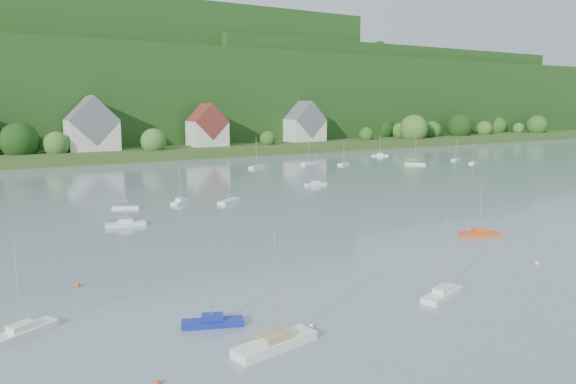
{
  "coord_description": "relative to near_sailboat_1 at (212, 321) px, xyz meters",
  "views": [
    {
      "loc": [
        -33.68,
        -0.35,
        18.21
      ],
      "look_at": [
        12.05,
        75.0,
        4.0
      ],
      "focal_mm": 34.14,
      "sensor_mm": 36.0,
      "label": 1
    }
  ],
  "objects": [
    {
      "name": "mooring_buoy_2",
      "position": [
        49.63,
        9.57,
        -0.4
      ],
      "size": [
        0.38,
        0.38,
        0.38
      ],
      "primitive_type": "sphere",
      "color": "#CD411C",
      "rests_on": "ground"
    },
    {
      "name": "forested_ridge",
      "position": [
        17.09,
        228.85,
        22.48
      ],
      "size": [
        620.0,
        181.22,
        69.89
      ],
      "color": "#133B13",
      "rests_on": "ground"
    },
    {
      "name": "far_sailboat_cluster",
      "position": [
        28.61,
        80.79,
        -0.03
      ],
      "size": [
        194.78,
        69.12,
        8.77
      ],
      "color": "white",
      "rests_on": "ground"
    },
    {
      "name": "village_building_4",
      "position": [
        106.69,
        150.28,
        9.19
      ],
      "size": [
        15.0,
        10.4,
        16.5
      ],
      "color": "silver",
      "rests_on": "far_shore_strip"
    },
    {
      "name": "village_building_2",
      "position": [
        21.69,
        148.28,
        9.87
      ],
      "size": [
        16.0,
        11.44,
        18.0
      ],
      "color": "silver",
      "rests_on": "far_shore_strip"
    },
    {
      "name": "near_sailboat_1",
      "position": [
        0.0,
        0.0,
        0.0
      ],
      "size": [
        5.27,
        3.15,
        6.88
      ],
      "rotation": [
        0.0,
        0.0,
        -0.36
      ],
      "color": "navy",
      "rests_on": "ground"
    },
    {
      "name": "mooring_buoy_1",
      "position": [
        6.72,
        -4.65,
        -0.4
      ],
      "size": [
        0.49,
        0.49,
        0.49
      ],
      "primitive_type": "sphere",
      "color": "white",
      "rests_on": "ground"
    },
    {
      "name": "near_sailboat_2",
      "position": [
        2.32,
        -6.38,
        0.07
      ],
      "size": [
        7.17,
        3.08,
        9.37
      ],
      "rotation": [
        0.0,
        0.0,
        0.17
      ],
      "color": "white",
      "rests_on": "ground"
    },
    {
      "name": "mooring_buoy_3",
      "position": [
        -7.63,
        16.21,
        -0.4
      ],
      "size": [
        0.46,
        0.46,
        0.46
      ],
      "primitive_type": "sphere",
      "color": "#CD411C",
      "rests_on": "ground"
    },
    {
      "name": "village_building_3",
      "position": [
        61.69,
        146.28,
        9.03
      ],
      "size": [
        13.0,
        10.4,
        15.5
      ],
      "color": "silver",
      "rests_on": "far_shore_strip"
    },
    {
      "name": "near_sailboat_5",
      "position": [
        44.51,
        9.73,
        0.01
      ],
      "size": [
        5.57,
        3.76,
        7.37
      ],
      "rotation": [
        0.0,
        0.0,
        -0.45
      ],
      "color": "#DD4A18",
      "rests_on": "ground"
    },
    {
      "name": "near_sailboat_3",
      "position": [
        21.41,
        -5.14,
        0.03
      ],
      "size": [
        6.01,
        3.31,
        7.82
      ],
      "rotation": [
        0.0,
        0.0,
        0.31
      ],
      "color": "white",
      "rests_on": "ground"
    },
    {
      "name": "far_shore_strip",
      "position": [
        16.69,
        160.28,
        1.1
      ],
      "size": [
        600.0,
        60.0,
        3.0
      ],
      "primitive_type": "cube",
      "color": "#34511E",
      "rests_on": "ground"
    },
    {
      "name": "mooring_buoy_4",
      "position": [
        39.2,
        -2.9,
        -0.4
      ],
      "size": [
        0.44,
        0.44,
        0.44
      ],
      "primitive_type": "sphere",
      "color": "white",
      "rests_on": "ground"
    },
    {
      "name": "near_sailboat_6",
      "position": [
        -13.79,
        5.9,
        0.02
      ],
      "size": [
        5.75,
        4.12,
        7.67
      ],
      "rotation": [
        0.0,
        0.0,
        0.5
      ],
      "color": "white",
      "rests_on": "ground"
    }
  ]
}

